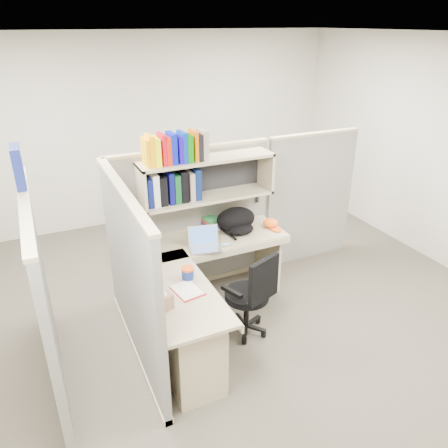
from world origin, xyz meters
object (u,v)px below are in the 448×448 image
desk (198,317)px  task_chair (250,307)px  backpack (238,221)px  laptop (205,240)px  snack_canister (188,273)px

desk → task_chair: (0.56, 0.10, -0.12)m
backpack → task_chair: backpack is taller
laptop → snack_canister: 0.56m
backpack → snack_canister: backpack is taller
snack_canister → task_chair: task_chair is taller
task_chair → desk: bearing=-170.0°
backpack → snack_canister: bearing=-131.0°
snack_canister → desk: bearing=-86.1°
desk → laptop: 0.82m
backpack → task_chair: (-0.25, -0.76, -0.54)m
laptop → backpack: backpack is taller
desk → snack_canister: bearing=93.9°
desk → backpack: 1.25m
desk → snack_canister: size_ratio=15.57×
desk → backpack: bearing=46.8°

